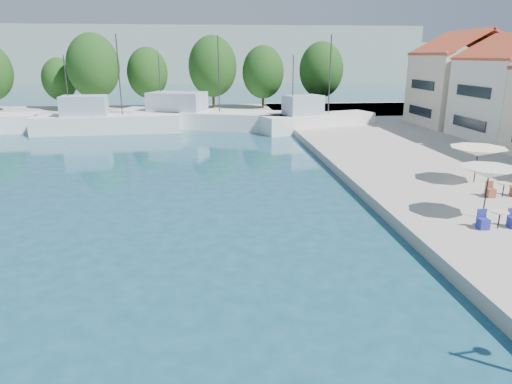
{
  "coord_description": "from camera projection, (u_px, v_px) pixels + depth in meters",
  "views": [
    {
      "loc": [
        -2.29,
        4.4,
        7.72
      ],
      "look_at": [
        -0.18,
        26.0,
        1.22
      ],
      "focal_mm": 32.0,
      "sensor_mm": 36.0,
      "label": 1
    }
  ],
  "objects": [
    {
      "name": "quay_far",
      "position": [
        168.0,
        113.0,
        61.27
      ],
      "size": [
        90.0,
        16.0,
        0.6
      ],
      "primitive_type": "cube",
      "color": "#ABA69A",
      "rests_on": "ground"
    },
    {
      "name": "hill_west",
      "position": [
        122.0,
        55.0,
        145.67
      ],
      "size": [
        180.0,
        40.0,
        16.0
      ],
      "primitive_type": "cube",
      "color": "#96A498",
      "rests_on": "ground"
    },
    {
      "name": "hill_east",
      "position": [
        322.0,
        60.0,
        171.85
      ],
      "size": [
        140.0,
        40.0,
        12.0
      ],
      "primitive_type": "cube",
      "color": "#96A498",
      "rests_on": "ground"
    },
    {
      "name": "building_06",
      "position": [
        463.0,
        78.0,
        47.52
      ],
      "size": [
        9.0,
        8.8,
        10.2
      ],
      "color": "beige",
      "rests_on": "quay_right"
    },
    {
      "name": "trawler_02",
      "position": [
        104.0,
        122.0,
        47.53
      ],
      "size": [
        15.06,
        4.88,
        10.2
      ],
      "rotation": [
        0.0,
        0.0,
        0.07
      ],
      "color": "white",
      "rests_on": "ground"
    },
    {
      "name": "trawler_03",
      "position": [
        198.0,
        117.0,
        51.12
      ],
      "size": [
        20.4,
        11.31,
        10.2
      ],
      "rotation": [
        0.0,
        0.0,
        -0.33
      ],
      "color": "silver",
      "rests_on": "ground"
    },
    {
      "name": "trawler_04",
      "position": [
        315.0,
        121.0,
        48.28
      ],
      "size": [
        12.85,
        7.01,
        10.2
      ],
      "rotation": [
        0.0,
        0.0,
        0.32
      ],
      "color": "white",
      "rests_on": "ground"
    },
    {
      "name": "tree_03",
      "position": [
        59.0,
        79.0,
        63.15
      ],
      "size": [
        4.65,
        4.65,
        6.89
      ],
      "color": "#3F2B19",
      "rests_on": "quay_far"
    },
    {
      "name": "tree_04",
      "position": [
        93.0,
        66.0,
        59.88
      ],
      "size": [
        6.77,
        6.77,
        10.02
      ],
      "color": "#3F2B19",
      "rests_on": "quay_far"
    },
    {
      "name": "tree_05",
      "position": [
        147.0,
        73.0,
        63.82
      ],
      "size": [
        5.61,
        5.61,
        8.31
      ],
      "color": "#3F2B19",
      "rests_on": "quay_far"
    },
    {
      "name": "tree_06",
      "position": [
        213.0,
        67.0,
        62.91
      ],
      "size": [
        6.64,
        6.64,
        9.83
      ],
      "color": "#3F2B19",
      "rests_on": "quay_far"
    },
    {
      "name": "tree_07",
      "position": [
        263.0,
        72.0,
        63.03
      ],
      "size": [
        5.76,
        5.76,
        8.52
      ],
      "color": "#3F2B19",
      "rests_on": "quay_far"
    },
    {
      "name": "tree_08",
      "position": [
        321.0,
        70.0,
        63.56
      ],
      "size": [
        6.11,
        6.11,
        9.04
      ],
      "color": "#3F2B19",
      "rests_on": "quay_far"
    },
    {
      "name": "umbrella_white",
      "position": [
        489.0,
        173.0,
        20.32
      ],
      "size": [
        2.55,
        2.55,
        2.37
      ],
      "color": "black",
      "rests_on": "quay_right"
    },
    {
      "name": "umbrella_cream",
      "position": [
        478.0,
        152.0,
        26.21
      ],
      "size": [
        3.18,
        3.18,
        2.08
      ],
      "color": "black",
      "rests_on": "quay_right"
    },
    {
      "name": "cafe_table_02",
      "position": [
        499.0,
        222.0,
        19.52
      ],
      "size": [
        1.82,
        0.7,
        0.76
      ],
      "color": "black",
      "rests_on": "quay_right"
    },
    {
      "name": "cafe_table_03",
      "position": [
        503.0,
        192.0,
        23.89
      ],
      "size": [
        1.82,
        0.7,
        0.76
      ],
      "color": "black",
      "rests_on": "quay_right"
    }
  ]
}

